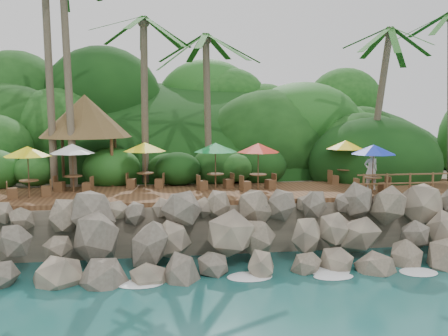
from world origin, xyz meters
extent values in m
plane|color=#19514F|center=(0.00, 0.00, 0.00)|extent=(140.00, 140.00, 0.00)
cube|color=gray|center=(0.00, 16.00, 1.05)|extent=(32.00, 25.20, 2.10)
ellipsoid|color=#143811|center=(0.00, 23.50, 0.00)|extent=(44.80, 28.00, 15.40)
cube|color=brown|center=(0.00, 6.00, 2.20)|extent=(26.00, 5.00, 0.20)
ellipsoid|color=white|center=(-6.00, 0.30, 0.03)|extent=(1.20, 0.80, 0.06)
ellipsoid|color=white|center=(-3.00, 0.30, 0.03)|extent=(1.20, 0.80, 0.06)
ellipsoid|color=white|center=(0.00, 0.30, 0.03)|extent=(1.20, 0.80, 0.06)
ellipsoid|color=white|center=(3.00, 0.30, 0.03)|extent=(1.20, 0.80, 0.06)
ellipsoid|color=white|center=(6.00, 0.30, 0.03)|extent=(1.20, 0.80, 0.06)
cylinder|color=brown|center=(-8.26, 8.90, 8.50)|extent=(0.89, 2.19, 12.31)
cylinder|color=brown|center=(-7.32, 8.56, 7.71)|extent=(1.02, 2.94, 10.59)
cylinder|color=brown|center=(-3.64, 9.35, 6.51)|extent=(0.47, 0.59, 8.43)
ellipsoid|color=#23601E|center=(-3.64, 9.35, 10.72)|extent=(6.00, 6.00, 2.40)
cylinder|color=brown|center=(-0.38, 9.34, 6.12)|extent=(0.69, 0.71, 7.64)
ellipsoid|color=#23601E|center=(-0.38, 9.34, 9.94)|extent=(6.00, 6.00, 2.40)
cylinder|color=brown|center=(8.82, 8.55, 6.32)|extent=(0.87, 1.58, 7.99)
ellipsoid|color=#23601E|center=(8.82, 8.55, 10.33)|extent=(6.00, 6.00, 2.40)
cylinder|color=brown|center=(-8.10, 8.34, 3.50)|extent=(0.16, 0.16, 2.40)
cylinder|color=brown|center=(-5.30, 8.34, 3.50)|extent=(0.16, 0.16, 2.40)
cylinder|color=brown|center=(-8.10, 11.14, 3.50)|extent=(0.16, 0.16, 2.40)
cylinder|color=brown|center=(-5.30, 11.14, 3.50)|extent=(0.16, 0.16, 2.40)
cone|color=brown|center=(-6.70, 9.74, 5.80)|extent=(4.74, 4.74, 2.20)
cylinder|color=brown|center=(-3.67, 7.55, 2.67)|extent=(0.08, 0.08, 0.73)
cylinder|color=brown|center=(-3.67, 7.55, 3.04)|extent=(0.83, 0.83, 0.05)
cylinder|color=brown|center=(-3.67, 7.55, 3.39)|extent=(0.05, 0.05, 2.17)
cone|color=yellow|center=(-3.67, 7.55, 4.32)|extent=(2.07, 2.07, 0.44)
cube|color=brown|center=(-4.34, 7.68, 2.53)|extent=(0.49, 0.49, 0.45)
cube|color=brown|center=(-2.99, 7.42, 2.53)|extent=(0.49, 0.49, 0.45)
cylinder|color=brown|center=(-8.70, 5.61, 2.67)|extent=(0.08, 0.08, 0.73)
cylinder|color=brown|center=(-8.70, 5.61, 3.04)|extent=(0.83, 0.83, 0.05)
cylinder|color=brown|center=(-8.70, 5.61, 3.39)|extent=(0.05, 0.05, 2.17)
cone|color=yellow|center=(-8.70, 5.61, 4.32)|extent=(2.07, 2.07, 0.44)
cube|color=brown|center=(-9.37, 5.42, 2.53)|extent=(0.51, 0.51, 0.45)
cube|color=brown|center=(-8.04, 5.79, 2.53)|extent=(0.51, 0.51, 0.45)
cylinder|color=brown|center=(-0.31, 6.67, 2.67)|extent=(0.08, 0.08, 0.73)
cylinder|color=brown|center=(-0.31, 6.67, 3.04)|extent=(0.83, 0.83, 0.05)
cylinder|color=brown|center=(-0.31, 6.67, 3.39)|extent=(0.05, 0.05, 2.17)
cone|color=#0D762E|center=(-0.31, 6.67, 4.32)|extent=(2.07, 2.07, 0.44)
cube|color=brown|center=(-0.97, 6.47, 2.53)|extent=(0.52, 0.52, 0.45)
cube|color=brown|center=(0.35, 6.88, 2.53)|extent=(0.52, 0.52, 0.45)
cylinder|color=brown|center=(1.68, 6.18, 2.67)|extent=(0.08, 0.08, 0.73)
cylinder|color=brown|center=(1.68, 6.18, 3.04)|extent=(0.83, 0.83, 0.05)
cylinder|color=brown|center=(1.68, 6.18, 3.39)|extent=(0.05, 0.05, 2.17)
cone|color=red|center=(1.68, 6.18, 4.32)|extent=(2.07, 2.07, 0.44)
cube|color=brown|center=(1.02, 5.97, 2.53)|extent=(0.52, 0.52, 0.45)
cube|color=brown|center=(2.34, 6.40, 2.53)|extent=(0.52, 0.52, 0.45)
cylinder|color=brown|center=(6.66, 4.40, 2.67)|extent=(0.08, 0.08, 0.73)
cylinder|color=brown|center=(6.66, 4.40, 3.04)|extent=(0.83, 0.83, 0.05)
cylinder|color=brown|center=(6.66, 4.40, 3.39)|extent=(0.05, 0.05, 2.17)
cone|color=#0D25AF|center=(6.66, 4.40, 4.32)|extent=(2.07, 2.07, 0.44)
cube|color=brown|center=(5.99, 4.23, 2.53)|extent=(0.50, 0.50, 0.45)
cube|color=brown|center=(7.32, 4.57, 2.53)|extent=(0.50, 0.50, 0.45)
cylinder|color=brown|center=(6.58, 7.54, 2.67)|extent=(0.08, 0.08, 0.73)
cylinder|color=brown|center=(6.58, 7.54, 3.04)|extent=(0.83, 0.83, 0.05)
cylinder|color=brown|center=(6.58, 7.54, 3.39)|extent=(0.05, 0.05, 2.17)
cone|color=yellow|center=(6.58, 7.54, 4.32)|extent=(2.07, 2.07, 0.44)
cube|color=brown|center=(5.90, 7.38, 2.53)|extent=(0.50, 0.50, 0.45)
cube|color=brown|center=(7.25, 7.69, 2.53)|extent=(0.50, 0.50, 0.45)
cylinder|color=brown|center=(-6.99, 6.88, 2.67)|extent=(0.08, 0.08, 0.73)
cylinder|color=brown|center=(-6.99, 6.88, 3.04)|extent=(0.83, 0.83, 0.05)
cylinder|color=brown|center=(-6.99, 6.88, 3.39)|extent=(0.05, 0.05, 2.17)
cone|color=white|center=(-6.99, 6.88, 4.32)|extent=(2.07, 2.07, 0.44)
cube|color=brown|center=(-7.66, 7.07, 2.53)|extent=(0.51, 0.51, 0.45)
cube|color=brown|center=(-6.33, 6.69, 2.53)|extent=(0.51, 0.51, 0.45)
cylinder|color=brown|center=(5.90, 3.65, 2.80)|extent=(0.10, 0.10, 1.00)
cylinder|color=brown|center=(7.00, 3.65, 2.80)|extent=(0.10, 0.10, 1.00)
cylinder|color=brown|center=(8.10, 3.65, 2.80)|extent=(0.10, 0.10, 1.00)
cylinder|color=brown|center=(9.20, 3.65, 2.80)|extent=(0.10, 0.10, 1.00)
cube|color=brown|center=(9.20, 3.65, 3.25)|extent=(7.20, 0.06, 0.06)
cube|color=brown|center=(9.20, 3.65, 2.85)|extent=(7.20, 0.06, 0.06)
imported|color=white|center=(6.98, 5.31, 3.25)|extent=(0.72, 0.50, 1.90)
camera|label=1|loc=(-3.56, -17.68, 6.16)|focal=41.22mm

